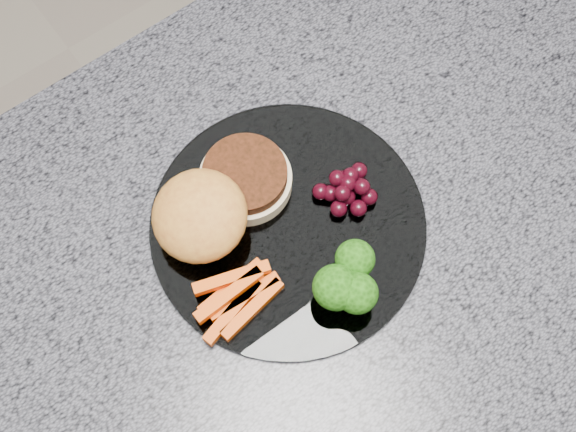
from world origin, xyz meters
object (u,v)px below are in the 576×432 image
at_px(grape_bunch, 348,189).
at_px(plate, 288,225).
at_px(island_cabinet, 338,334).
at_px(burger, 217,204).

bearing_deg(grape_bunch, plate, 172.09).
xyz_separation_m(island_cabinet, burger, (-0.11, 0.08, 0.50)).
height_order(plate, burger, burger).
xyz_separation_m(island_cabinet, grape_bunch, (-0.01, 0.02, 0.49)).
bearing_deg(burger, island_cabinet, -51.00).
distance_m(plate, grape_bunch, 0.07).
relative_size(island_cabinet, grape_bunch, 20.39).
height_order(burger, grape_bunch, burger).
bearing_deg(grape_bunch, burger, 152.19).
bearing_deg(island_cabinet, plate, 155.71).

